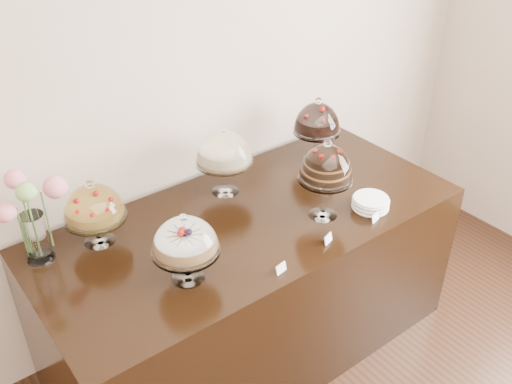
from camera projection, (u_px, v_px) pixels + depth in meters
wall_back at (129, 88)px, 2.77m from camera, size 5.00×0.04×3.00m
display_counter at (250, 284)px, 3.14m from camera, size 2.20×1.00×0.90m
cake_stand_sugar_sponge at (185, 239)px, 2.39m from camera, size 0.30×0.30×0.34m
cake_stand_choco_layer at (326, 166)px, 2.76m from camera, size 0.27×0.27×0.43m
cake_stand_cheesecake at (224, 151)px, 2.97m from camera, size 0.31×0.31×0.39m
cake_stand_dark_choco at (317, 121)px, 3.27m from camera, size 0.28×0.28×0.40m
cake_stand_fruit_tart at (94, 205)px, 2.62m from camera, size 0.29×0.29×0.34m
flower_vase at (33, 214)px, 2.50m from camera, size 0.33×0.22×0.44m
plate_stack at (371, 203)px, 2.95m from camera, size 0.19×0.19×0.06m
price_card_left at (281, 268)px, 2.53m from camera, size 0.06×0.03×0.04m
price_card_right at (375, 217)px, 2.86m from camera, size 0.06×0.03×0.04m
price_card_extra at (328, 239)px, 2.71m from camera, size 0.06×0.03×0.04m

